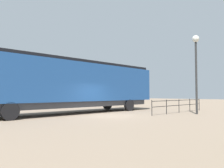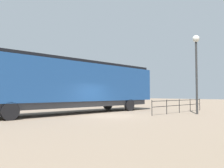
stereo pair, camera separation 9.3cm
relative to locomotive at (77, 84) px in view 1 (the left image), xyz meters
name	(u,v)px [view 1 (the left image)]	position (x,y,z in m)	size (l,w,h in m)	color
ground_plane	(108,116)	(3.46, 0.19, -2.38)	(120.00, 120.00, 0.00)	#84705B
locomotive	(77,84)	(0.00, 0.00, 0.00)	(3.17, 17.04, 4.25)	navy
lamp_post	(196,57)	(7.47, 5.88, 2.08)	(0.54, 0.54, 6.18)	#2D2D2D
platform_fence	(179,104)	(5.74, 6.30, -1.65)	(0.05, 8.01, 1.13)	black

